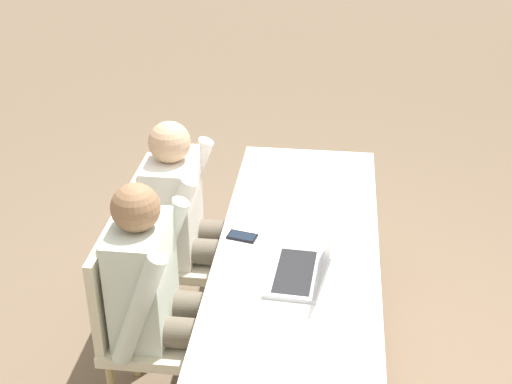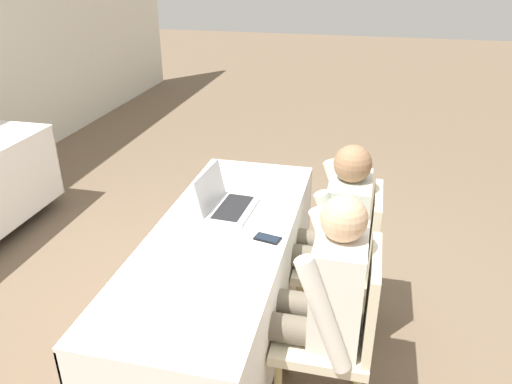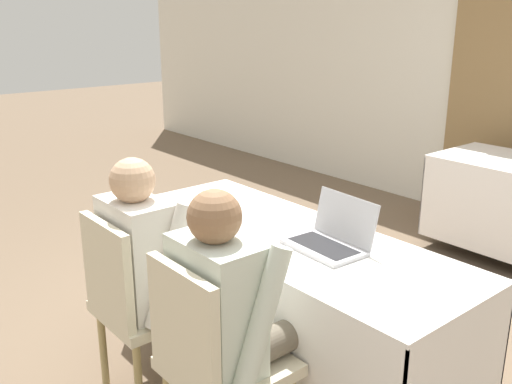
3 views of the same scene
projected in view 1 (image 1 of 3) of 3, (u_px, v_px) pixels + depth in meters
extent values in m
plane|color=brown|center=(294.00, 369.00, 3.53)|extent=(24.00, 24.00, 0.00)
cube|color=white|center=(298.00, 245.00, 3.17)|extent=(1.90, 0.71, 0.02)
cube|color=white|center=(223.00, 296.00, 3.36)|extent=(1.90, 0.01, 0.61)
cube|color=white|center=(372.00, 307.00, 3.29)|extent=(1.90, 0.01, 0.61)
cube|color=white|center=(307.00, 200.00, 4.14)|extent=(0.01, 0.71, 0.61)
cylinder|color=#333333|center=(294.00, 360.00, 3.50)|extent=(0.06, 0.06, 0.11)
cube|color=#B7B7BC|center=(295.00, 273.00, 2.95)|extent=(0.37, 0.24, 0.02)
cube|color=black|center=(295.00, 271.00, 2.94)|extent=(0.32, 0.17, 0.00)
cube|color=#B7B7BC|center=(328.00, 254.00, 2.87)|extent=(0.36, 0.07, 0.21)
cube|color=black|center=(328.00, 254.00, 2.87)|extent=(0.33, 0.06, 0.18)
cube|color=black|center=(242.00, 236.00, 3.20)|extent=(0.10, 0.14, 0.01)
cube|color=#192333|center=(242.00, 235.00, 3.20)|extent=(0.08, 0.13, 0.00)
cube|color=white|center=(295.00, 300.00, 2.81)|extent=(0.27, 0.33, 0.00)
cube|color=white|center=(284.00, 187.00, 3.62)|extent=(0.26, 0.33, 0.00)
cylinder|color=tan|center=(216.00, 314.00, 3.58)|extent=(0.04, 0.04, 0.40)
cylinder|color=tan|center=(227.00, 273.00, 3.88)|extent=(0.04, 0.04, 0.40)
cylinder|color=tan|center=(148.00, 309.00, 3.62)|extent=(0.04, 0.04, 0.40)
cylinder|color=tan|center=(163.00, 269.00, 3.92)|extent=(0.04, 0.04, 0.40)
cube|color=beige|center=(186.00, 255.00, 3.64)|extent=(0.44, 0.44, 0.05)
cube|color=beige|center=(145.00, 211.00, 3.54)|extent=(0.40, 0.04, 0.45)
cylinder|color=tan|center=(207.00, 348.00, 3.36)|extent=(0.04, 0.04, 0.40)
cylinder|color=tan|center=(135.00, 342.00, 3.40)|extent=(0.04, 0.04, 0.40)
cube|color=beige|center=(159.00, 333.00, 3.12)|extent=(0.44, 0.44, 0.05)
cube|color=beige|center=(109.00, 284.00, 3.01)|extent=(0.40, 0.04, 0.45)
cylinder|color=#665B4C|center=(208.00, 252.00, 3.50)|extent=(0.13, 0.42, 0.13)
cylinder|color=#665B4C|center=(214.00, 232.00, 3.66)|extent=(0.13, 0.42, 0.13)
cylinder|color=#665B4C|center=(245.00, 302.00, 3.63)|extent=(0.10, 0.10, 0.45)
cylinder|color=#665B4C|center=(249.00, 281.00, 3.78)|extent=(0.10, 0.10, 0.45)
cube|color=silver|center=(174.00, 207.00, 3.50)|extent=(0.36, 0.22, 0.52)
cylinder|color=silver|center=(172.00, 228.00, 3.31)|extent=(0.08, 0.26, 0.54)
cylinder|color=silver|center=(190.00, 185.00, 3.68)|extent=(0.08, 0.26, 0.54)
sphere|color=tan|center=(169.00, 142.00, 3.33)|extent=(0.20, 0.20, 0.20)
cylinder|color=#665B4C|center=(183.00, 333.00, 2.98)|extent=(0.13, 0.42, 0.13)
cylinder|color=#665B4C|center=(191.00, 306.00, 3.14)|extent=(0.13, 0.42, 0.13)
cylinder|color=#665B4C|center=(232.00, 359.00, 3.26)|extent=(0.10, 0.10, 0.45)
cube|color=silver|center=(142.00, 279.00, 2.98)|extent=(0.36, 0.22, 0.52)
cylinder|color=silver|center=(139.00, 310.00, 2.79)|extent=(0.08, 0.26, 0.54)
cylinder|color=silver|center=(163.00, 251.00, 3.16)|extent=(0.08, 0.26, 0.54)
sphere|color=#8C6647|center=(136.00, 208.00, 2.81)|extent=(0.20, 0.20, 0.20)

